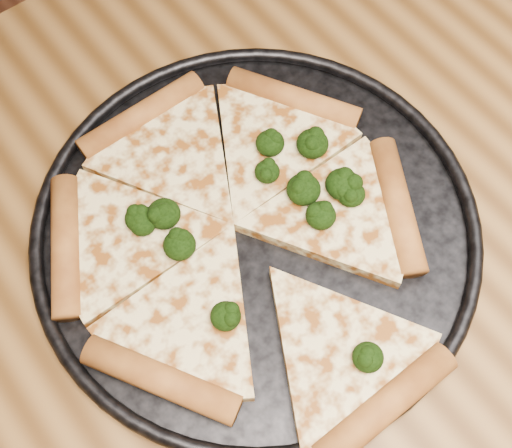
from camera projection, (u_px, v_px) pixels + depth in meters
ground at (312, 447)px, 1.21m from camera, size 4.00×4.00×0.00m
dining_table at (365, 341)px, 0.62m from camera, size 1.20×0.90×0.75m
pizza_pan at (256, 228)px, 0.56m from camera, size 0.37×0.37×0.02m
pizza at (240, 232)px, 0.55m from camera, size 0.31×0.34×0.02m
broccoli_florets at (266, 209)px, 0.55m from camera, size 0.18×0.22×0.02m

